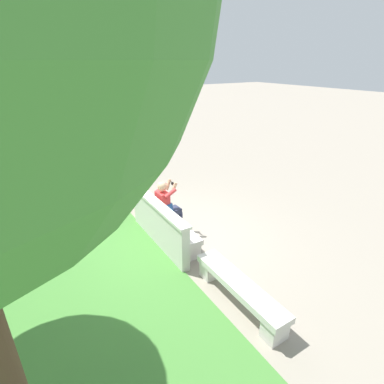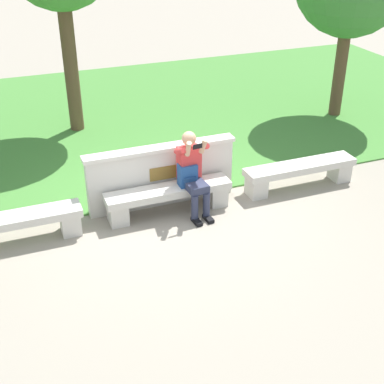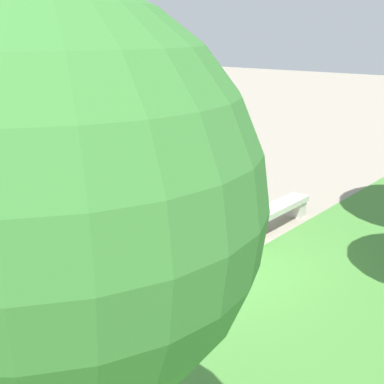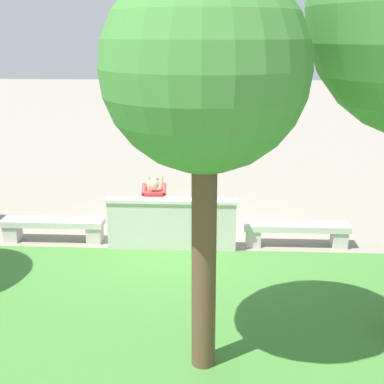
# 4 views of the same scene
# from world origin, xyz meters

# --- Properties ---
(ground_plane) EXTENTS (80.00, 80.00, 0.00)m
(ground_plane) POSITION_xyz_m (0.00, 0.00, 0.00)
(ground_plane) COLOR gray
(grass_strip) EXTENTS (18.77, 8.00, 0.03)m
(grass_strip) POSITION_xyz_m (0.00, 4.38, 0.01)
(grass_strip) COLOR #478438
(grass_strip) RESTS_ON ground
(bench_main) EXTENTS (2.01, 0.40, 0.45)m
(bench_main) POSITION_xyz_m (-2.38, 0.00, 0.30)
(bench_main) COLOR beige
(bench_main) RESTS_ON ground
(bench_near) EXTENTS (2.01, 0.40, 0.45)m
(bench_near) POSITION_xyz_m (0.00, 0.00, 0.30)
(bench_near) COLOR beige
(bench_near) RESTS_ON ground
(bench_mid) EXTENTS (2.01, 0.40, 0.45)m
(bench_mid) POSITION_xyz_m (2.38, 0.00, 0.30)
(bench_mid) COLOR beige
(bench_mid) RESTS_ON ground
(backrest_wall_with_plaque) EXTENTS (2.47, 0.24, 1.01)m
(backrest_wall_with_plaque) POSITION_xyz_m (0.00, 0.34, 0.52)
(backrest_wall_with_plaque) COLOR beige
(backrest_wall_with_plaque) RESTS_ON ground
(person_photographer) EXTENTS (0.49, 0.74, 1.32)m
(person_photographer) POSITION_xyz_m (0.37, -0.08, 0.74)
(person_photographer) COLOR black
(person_photographer) RESTS_ON ground
(backpack) EXTENTS (0.28, 0.24, 0.43)m
(backpack) POSITION_xyz_m (0.31, -0.03, 0.63)
(backpack) COLOR #234C8C
(backpack) RESTS_ON bench_near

